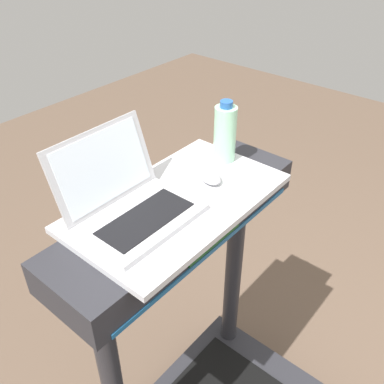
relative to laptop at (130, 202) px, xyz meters
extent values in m
cylinder|color=#28282D|center=(0.49, -0.05, -0.61)|extent=(0.07, 0.07, 0.87)
cube|color=#28282D|center=(0.15, -0.05, -0.12)|extent=(0.90, 0.28, 0.11)
cube|color=#0C3F19|center=(0.15, -0.20, -0.12)|extent=(0.24, 0.01, 0.06)
cube|color=#1E598C|center=(0.15, -0.20, -0.17)|extent=(0.81, 0.00, 0.02)
cube|color=silver|center=(0.15, -0.05, -0.06)|extent=(0.67, 0.39, 0.02)
cube|color=#B7B7BC|center=(0.00, -0.05, -0.04)|extent=(0.33, 0.22, 0.02)
cube|color=black|center=(0.00, -0.06, -0.03)|extent=(0.27, 0.12, 0.00)
cube|color=#B7B7BC|center=(0.00, 0.10, 0.08)|extent=(0.33, 0.08, 0.21)
cube|color=white|center=(0.00, 0.09, 0.08)|extent=(0.29, 0.06, 0.18)
ellipsoid|color=#B2B2B7|center=(0.29, -0.06, -0.03)|extent=(0.10, 0.12, 0.03)
cylinder|color=#9EDBB2|center=(0.42, -0.02, 0.05)|extent=(0.08, 0.08, 0.19)
cylinder|color=#2659A5|center=(0.42, -0.02, 0.16)|extent=(0.04, 0.04, 0.02)
camera|label=1|loc=(-0.62, -0.75, 0.71)|focal=39.95mm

